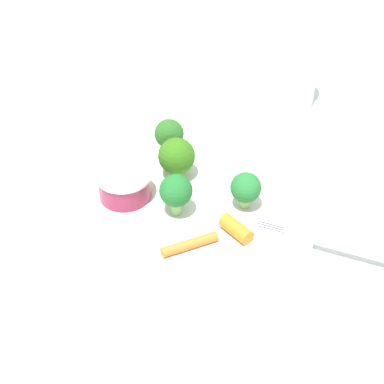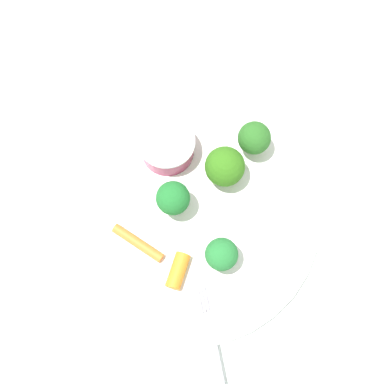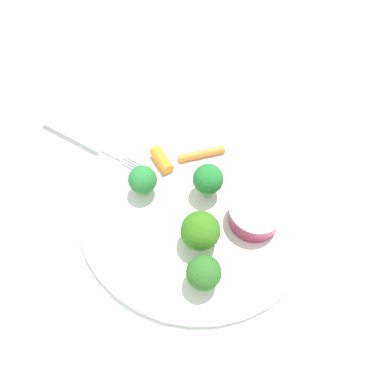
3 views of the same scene
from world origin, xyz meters
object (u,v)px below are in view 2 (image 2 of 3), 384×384
Objects in this scene: carrot_stick_1 at (138,243)px; plate at (187,210)px; broccoli_floret_1 at (225,167)px; fork at (218,366)px; broccoli_floret_3 at (254,138)px; broccoli_floret_2 at (222,254)px; broccoli_floret_0 at (174,195)px; carrot_stick_0 at (175,271)px; sauce_cup at (167,147)px.

plate is at bearing -134.97° from carrot_stick_1.
broccoli_floret_1 is 0.31× the size of fork.
broccoli_floret_3 is at bearing -131.47° from carrot_stick_1.
broccoli_floret_0 is at bearing -44.77° from broccoli_floret_2.
broccoli_floret_0 is 1.12× the size of broccoli_floret_2.
plate is at bearing 49.53° from broccoli_floret_1.
broccoli_floret_1 is (-0.03, -0.04, 0.03)m from plate.
plate is 5.98× the size of broccoli_floret_0.
carrot_stick_0 is at bearing 22.87° from broccoli_floret_2.
broccoli_floret_1 is at bearing -86.11° from broccoli_floret_2.
broccoli_floret_2 is (-0.05, 0.05, -0.00)m from broccoli_floret_0.
broccoli_floret_1 is (-0.05, -0.04, -0.00)m from broccoli_floret_0.
broccoli_floret_2 reaches higher than fork.
broccoli_floret_0 is 0.30× the size of fork.
broccoli_floret_0 is 0.81× the size of carrot_stick_1.
sauce_cup is at bearing -17.74° from broccoli_floret_1.
broccoli_floret_3 is 0.23m from fork.
sauce_cup is (0.03, -0.06, 0.02)m from plate.
carrot_stick_1 is at bearing 48.53° from broccoli_floret_3.
carrot_stick_1 is (0.04, -0.02, -0.00)m from carrot_stick_0.
broccoli_floret_3 is (-0.03, -0.04, 0.00)m from broccoli_floret_1.
carrot_stick_0 reaches higher than fork.
broccoli_floret_2 reaches higher than plate.
plate is 0.04m from broccoli_floret_0.
broccoli_floret_0 is at bearing 37.42° from broccoli_floret_1.
fork is (-0.08, 0.21, -0.01)m from sauce_cup.
broccoli_floret_3 reaches higher than fork.
fork reaches higher than plate.
broccoli_floret_1 is 0.83× the size of carrot_stick_1.
broccoli_floret_0 is (0.01, -0.00, 0.04)m from plate.
broccoli_floret_3 reaches higher than plate.
fork is at bearing 121.65° from carrot_stick_0.
broccoli_floret_1 is at bearing 162.26° from sauce_cup.
carrot_stick_0 reaches higher than plate.
sauce_cup is at bearing -65.16° from plate.
broccoli_floret_3 is 0.78× the size of carrot_stick_1.
broccoli_floret_1 reaches higher than fork.
broccoli_floret_1 is at bearing 52.27° from broccoli_floret_3.
carrot_stick_0 is at bearing 70.96° from broccoli_floret_1.
plate is 0.16m from fork.
sauce_cup reaches higher than plate.
fork is (-0.01, 0.10, -0.02)m from broccoli_floret_2.
broccoli_floret_3 is 0.16m from carrot_stick_1.
broccoli_floret_0 is 0.06m from carrot_stick_1.
plate is 0.06m from broccoli_floret_1.
broccoli_floret_0 is 1.32× the size of carrot_stick_0.
fork is at bearing 94.27° from broccoli_floret_1.
broccoli_floret_3 is at bearing -170.47° from sauce_cup.
broccoli_floret_0 reaches higher than broccoli_floret_3.
broccoli_floret_2 is at bearing 129.44° from plate.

